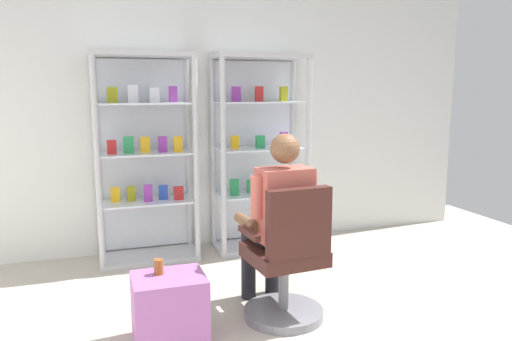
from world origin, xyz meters
TOP-DOWN VIEW (x-y plane):
  - back_wall at (0.00, 3.00)m, footprint 6.00×0.10m
  - display_cabinet_left at (-0.55, 2.76)m, footprint 0.90×0.45m
  - display_cabinet_right at (0.55, 2.76)m, footprint 0.90×0.45m
  - office_chair at (0.21, 1.12)m, footprint 0.58×0.56m
  - seated_shopkeeper at (0.20, 1.29)m, footprint 0.51×0.59m
  - storage_crate at (-0.60, 1.10)m, footprint 0.45×0.36m
  - tea_glass at (-0.65, 1.16)m, footprint 0.06×0.06m

SIDE VIEW (x-z plane):
  - storage_crate at x=-0.60m, z-range 0.00..0.43m
  - office_chair at x=0.21m, z-range -0.09..0.87m
  - tea_glass at x=-0.65m, z-range 0.43..0.53m
  - seated_shopkeeper at x=0.20m, z-range 0.07..1.36m
  - display_cabinet_right at x=0.55m, z-range 0.01..1.91m
  - display_cabinet_left at x=-0.55m, z-range 0.01..1.91m
  - back_wall at x=0.00m, z-range 0.00..2.70m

